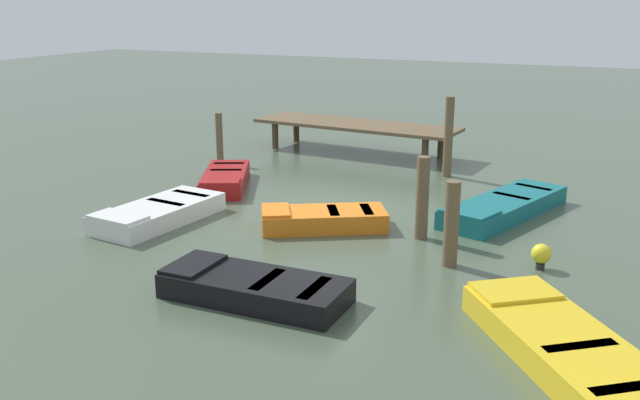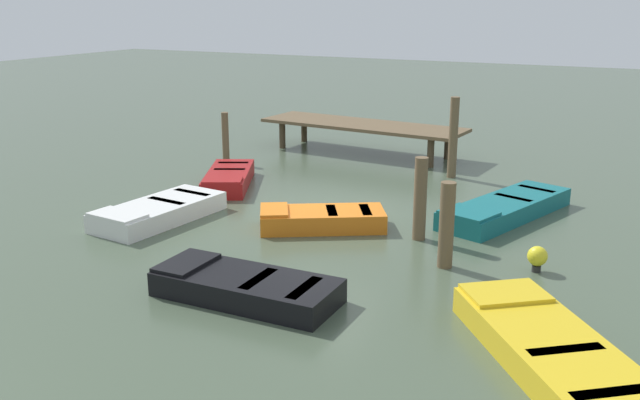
{
  "view_description": "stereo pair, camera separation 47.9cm",
  "coord_description": "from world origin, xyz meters",
  "px_view_note": "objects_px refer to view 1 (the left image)",
  "views": [
    {
      "loc": [
        6.42,
        -13.85,
        4.75
      ],
      "look_at": [
        0.0,
        0.0,
        0.35
      ],
      "focal_mm": 39.61,
      "sensor_mm": 36.0,
      "label": 1
    },
    {
      "loc": [
        6.85,
        -13.64,
        4.75
      ],
      "look_at": [
        0.0,
        0.0,
        0.35
      ],
      "focal_mm": 39.61,
      "sensor_mm": 36.0,
      "label": 2
    }
  ],
  "objects_px": {
    "rowboat_teal": "(504,206)",
    "mooring_piling_far_right": "(451,224)",
    "rowboat_black": "(254,287)",
    "rowboat_orange": "(323,219)",
    "rowboat_red": "(225,179)",
    "mooring_piling_near_right": "(422,198)",
    "mooring_piling_mid_left": "(448,137)",
    "marker_buoy": "(541,254)",
    "dock_segment": "(356,126)",
    "mooring_piling_far_left": "(219,138)",
    "rowboat_white": "(158,213)",
    "rowboat_yellow": "(565,347)"
  },
  "relations": [
    {
      "from": "mooring_piling_near_right",
      "to": "mooring_piling_far_left",
      "type": "distance_m",
      "value": 8.57
    },
    {
      "from": "rowboat_red",
      "to": "mooring_piling_mid_left",
      "type": "xyz_separation_m",
      "value": [
        4.93,
        3.52,
        0.88
      ]
    },
    {
      "from": "mooring_piling_near_right",
      "to": "rowboat_teal",
      "type": "bearing_deg",
      "value": 61.42
    },
    {
      "from": "rowboat_teal",
      "to": "mooring_piling_far_left",
      "type": "height_order",
      "value": "mooring_piling_far_left"
    },
    {
      "from": "rowboat_white",
      "to": "rowboat_red",
      "type": "relative_size",
      "value": 1.06
    },
    {
      "from": "mooring_piling_mid_left",
      "to": "mooring_piling_far_left",
      "type": "distance_m",
      "value": 6.71
    },
    {
      "from": "dock_segment",
      "to": "rowboat_black",
      "type": "distance_m",
      "value": 11.51
    },
    {
      "from": "rowboat_black",
      "to": "rowboat_red",
      "type": "distance_m",
      "value": 7.25
    },
    {
      "from": "rowboat_black",
      "to": "marker_buoy",
      "type": "distance_m",
      "value": 5.24
    },
    {
      "from": "rowboat_teal",
      "to": "rowboat_white",
      "type": "bearing_deg",
      "value": -43.54
    },
    {
      "from": "rowboat_teal",
      "to": "mooring_piling_far_right",
      "type": "xyz_separation_m",
      "value": [
        -0.31,
        -3.53,
        0.58
      ]
    },
    {
      "from": "mooring_piling_mid_left",
      "to": "mooring_piling_far_right",
      "type": "bearing_deg",
      "value": -74.52
    },
    {
      "from": "rowboat_orange",
      "to": "mooring_piling_near_right",
      "type": "bearing_deg",
      "value": 156.84
    },
    {
      "from": "mooring_piling_far_left",
      "to": "marker_buoy",
      "type": "height_order",
      "value": "mooring_piling_far_left"
    },
    {
      "from": "rowboat_black",
      "to": "rowboat_white",
      "type": "relative_size",
      "value": 0.97
    },
    {
      "from": "rowboat_black",
      "to": "rowboat_teal",
      "type": "bearing_deg",
      "value": -114.28
    },
    {
      "from": "mooring_piling_far_right",
      "to": "marker_buoy",
      "type": "height_order",
      "value": "mooring_piling_far_right"
    },
    {
      "from": "rowboat_black",
      "to": "rowboat_orange",
      "type": "height_order",
      "value": "same"
    },
    {
      "from": "mooring_piling_near_right",
      "to": "mooring_piling_far_left",
      "type": "bearing_deg",
      "value": 150.97
    },
    {
      "from": "rowboat_orange",
      "to": "rowboat_teal",
      "type": "xyz_separation_m",
      "value": [
        3.32,
        2.54,
        -0.0
      ]
    },
    {
      "from": "rowboat_yellow",
      "to": "mooring_piling_near_right",
      "type": "distance_m",
      "value": 5.28
    },
    {
      "from": "rowboat_red",
      "to": "rowboat_orange",
      "type": "bearing_deg",
      "value": 35.21
    },
    {
      "from": "mooring_piling_far_left",
      "to": "rowboat_white",
      "type": "bearing_deg",
      "value": -70.56
    },
    {
      "from": "rowboat_teal",
      "to": "mooring_piling_far_right",
      "type": "relative_size",
      "value": 2.53
    },
    {
      "from": "rowboat_black",
      "to": "mooring_piling_mid_left",
      "type": "xyz_separation_m",
      "value": [
        0.68,
        9.4,
        0.88
      ]
    },
    {
      "from": "rowboat_white",
      "to": "mooring_piling_far_left",
      "type": "height_order",
      "value": "mooring_piling_far_left"
    },
    {
      "from": "rowboat_teal",
      "to": "rowboat_red",
      "type": "xyz_separation_m",
      "value": [
        -7.05,
        -0.49,
        0.0
      ]
    },
    {
      "from": "dock_segment",
      "to": "rowboat_teal",
      "type": "height_order",
      "value": "dock_segment"
    },
    {
      "from": "rowboat_orange",
      "to": "marker_buoy",
      "type": "height_order",
      "value": "marker_buoy"
    },
    {
      "from": "rowboat_orange",
      "to": "mooring_piling_far_right",
      "type": "height_order",
      "value": "mooring_piling_far_right"
    },
    {
      "from": "dock_segment",
      "to": "rowboat_red",
      "type": "bearing_deg",
      "value": -101.01
    },
    {
      "from": "rowboat_black",
      "to": "rowboat_yellow",
      "type": "relative_size",
      "value": 0.8
    },
    {
      "from": "mooring_piling_far_left",
      "to": "rowboat_orange",
      "type": "bearing_deg",
      "value": -39.3
    },
    {
      "from": "mooring_piling_mid_left",
      "to": "mooring_piling_far_left",
      "type": "height_order",
      "value": "mooring_piling_mid_left"
    },
    {
      "from": "rowboat_orange",
      "to": "rowboat_red",
      "type": "relative_size",
      "value": 0.94
    },
    {
      "from": "mooring_piling_mid_left",
      "to": "marker_buoy",
      "type": "relative_size",
      "value": 4.58
    },
    {
      "from": "dock_segment",
      "to": "mooring_piling_near_right",
      "type": "xyz_separation_m",
      "value": [
        4.31,
        -7.07,
        0.0
      ]
    },
    {
      "from": "mooring_piling_mid_left",
      "to": "marker_buoy",
      "type": "xyz_separation_m",
      "value": [
        3.36,
        -6.06,
        -0.81
      ]
    },
    {
      "from": "dock_segment",
      "to": "mooring_piling_far_right",
      "type": "bearing_deg",
      "value": -52.94
    },
    {
      "from": "dock_segment",
      "to": "marker_buoy",
      "type": "distance_m",
      "value": 10.37
    },
    {
      "from": "dock_segment",
      "to": "mooring_piling_far_right",
      "type": "height_order",
      "value": "mooring_piling_far_right"
    },
    {
      "from": "dock_segment",
      "to": "rowboat_white",
      "type": "distance_m",
      "value": 8.57
    },
    {
      "from": "rowboat_black",
      "to": "rowboat_red",
      "type": "bearing_deg",
      "value": -54.61
    },
    {
      "from": "rowboat_white",
      "to": "mooring_piling_near_right",
      "type": "distance_m",
      "value": 5.74
    },
    {
      "from": "rowboat_teal",
      "to": "mooring_piling_near_right",
      "type": "bearing_deg",
      "value": -10.57
    },
    {
      "from": "rowboat_black",
      "to": "rowboat_white",
      "type": "xyz_separation_m",
      "value": [
        -3.97,
        2.7,
        0.0
      ]
    },
    {
      "from": "dock_segment",
      "to": "mooring_piling_mid_left",
      "type": "xyz_separation_m",
      "value": [
        3.43,
        -1.76,
        0.25
      ]
    },
    {
      "from": "rowboat_black",
      "to": "marker_buoy",
      "type": "xyz_separation_m",
      "value": [
        4.04,
        3.34,
        0.07
      ]
    },
    {
      "from": "rowboat_black",
      "to": "rowboat_red",
      "type": "relative_size",
      "value": 1.02
    },
    {
      "from": "rowboat_white",
      "to": "rowboat_red",
      "type": "height_order",
      "value": "same"
    }
  ]
}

